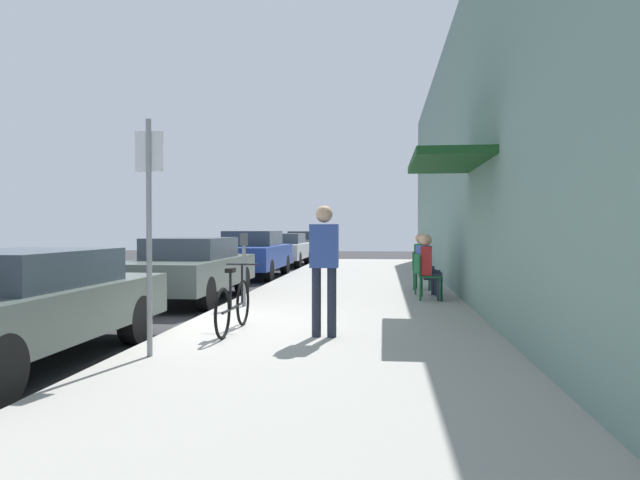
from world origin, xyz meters
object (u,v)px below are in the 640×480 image
street_sign (149,218)px  cafe_chair_2 (420,268)px  seated_patron_0 (429,265)px  seated_patron_2 (423,259)px  parked_car_3 (284,249)px  seated_patron_1 (426,262)px  cafe_chair_1 (424,272)px  parked_car_0 (14,305)px  pedestrian_standing (324,260)px  bicycle_0 (234,305)px  cafe_chair_0 (426,274)px  parked_car_2 (252,253)px  parked_car_4 (305,244)px  parking_meter (244,264)px  parked_car_1 (190,268)px

street_sign → cafe_chair_2: (3.39, 7.26, -1.02)m
seated_patron_0 → seated_patron_2: (0.00, 1.92, 0.00)m
parked_car_3 → seated_patron_1: size_ratio=3.41×
seated_patron_1 → seated_patron_2: size_ratio=1.00×
street_sign → cafe_chair_1: 7.02m
parked_car_0 → pedestrian_standing: bearing=23.9°
parked_car_0 → bicycle_0: 2.64m
cafe_chair_0 → seated_patron_2: seated_patron_2 is taller
parked_car_2 → pedestrian_standing: pedestrian_standing is taller
seated_patron_1 → street_sign: bearing=-119.6°
parked_car_2 → cafe_chair_2: bearing=-39.9°
parked_car_2 → cafe_chair_0: bearing=-50.9°
parked_car_2 → parked_car_4: bearing=90.0°
pedestrian_standing → cafe_chair_1: bearing=71.4°
cafe_chair_1 → street_sign: bearing=-119.2°
parking_meter → cafe_chair_0: size_ratio=1.52×
street_sign → cafe_chair_1: (3.39, 6.06, -1.02)m
parking_meter → seated_patron_0: size_ratio=1.02×
parked_car_2 → bicycle_0: 10.02m
parked_car_4 → parked_car_0: bearing=-90.0°
parked_car_0 → seated_patron_2: size_ratio=3.41×
parking_meter → cafe_chair_2: size_ratio=1.52×
street_sign → bicycle_0: bearing=71.0°
parked_car_1 → seated_patron_1: bearing=5.7°
parked_car_0 → parked_car_1: 5.73m
seated_patron_1 → pedestrian_standing: (-1.66, -4.77, 0.30)m
bicycle_0 → parked_car_0: bearing=-140.3°
parked_car_2 → cafe_chair_1: parked_car_2 is taller
parked_car_3 → street_sign: (1.50, -16.93, 0.94)m
parked_car_4 → cafe_chair_1: (4.89, -17.05, -0.10)m
bicycle_0 → seated_patron_0: 4.79m
pedestrian_standing → parked_car_4: bearing=98.6°
parked_car_4 → cafe_chair_0: 18.45m
parking_meter → cafe_chair_1: size_ratio=1.52×
pedestrian_standing → street_sign: bearing=-143.8°
parked_car_4 → seated_patron_2: bearing=-72.7°
parked_car_1 → cafe_chair_0: (4.89, -0.26, -0.08)m
street_sign → pedestrian_standing: 2.28m
cafe_chair_1 → parked_car_2: bearing=132.8°
parked_car_3 → parked_car_4: 6.18m
parked_car_1 → cafe_chair_0: parked_car_1 is taller
parked_car_1 → pedestrian_standing: size_ratio=2.59×
parked_car_1 → seated_patron_2: (4.95, 1.66, 0.12)m
parked_car_4 → pedestrian_standing: size_ratio=2.59×
parked_car_0 → bicycle_0: size_ratio=2.57×
cafe_chair_0 → seated_patron_0: seated_patron_0 is taller
parked_car_2 → pedestrian_standing: size_ratio=2.59×
parked_car_3 → cafe_chair_0: bearing=-67.2°
parked_car_3 → cafe_chair_0: (4.89, -11.61, -0.08)m
seated_patron_2 → parked_car_1: bearing=-161.5°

